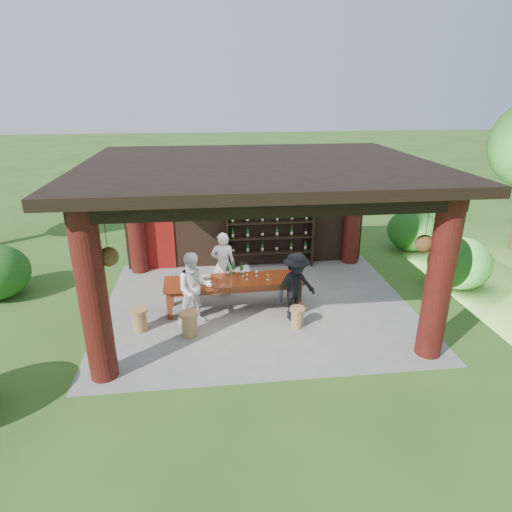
{
  "coord_description": "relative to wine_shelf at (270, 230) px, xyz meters",
  "views": [
    {
      "loc": [
        -1.13,
        -9.26,
        4.96
      ],
      "look_at": [
        0.0,
        0.4,
        1.15
      ],
      "focal_mm": 30.0,
      "sensor_mm": 36.0,
      "label": 1
    }
  ],
  "objects": [
    {
      "name": "wine_shelf",
      "position": [
        0.0,
        0.0,
        0.0
      ],
      "size": [
        2.56,
        0.39,
        2.25
      ],
      "color": "black",
      "rests_on": "ground"
    },
    {
      "name": "stool_near_left",
      "position": [
        -2.26,
        -3.62,
        -0.84
      ],
      "size": [
        0.42,
        0.42,
        0.55
      ],
      "rotation": [
        0.0,
        0.0,
        -0.28
      ],
      "color": "olive",
      "rests_on": "ground"
    },
    {
      "name": "napkin_basket",
      "position": [
        -1.9,
        -2.52,
        -0.31
      ],
      "size": [
        0.26,
        0.19,
        0.14
      ],
      "primitive_type": "cube",
      "rotation": [
        0.0,
        0.0,
        0.03
      ],
      "color": "#BF6672",
      "rests_on": "tasting_table"
    },
    {
      "name": "stool_far_left",
      "position": [
        -3.36,
        -3.29,
        -0.85
      ],
      "size": [
        0.4,
        0.4,
        0.52
      ],
      "rotation": [
        0.0,
        0.0,
        0.41
      ],
      "color": "olive",
      "rests_on": "ground"
    },
    {
      "name": "shrubs",
      "position": [
        0.67,
        -2.55,
        -0.56
      ],
      "size": [
        15.16,
        8.21,
        1.36
      ],
      "color": "#194C14",
      "rests_on": "ground"
    },
    {
      "name": "guest_man",
      "position": [
        0.12,
        -3.19,
        -0.32
      ],
      "size": [
        1.2,
        1.0,
        1.62
      ],
      "primitive_type": "imported",
      "rotation": [
        0.0,
        0.0,
        0.46
      ],
      "color": "black",
      "rests_on": "ground"
    },
    {
      "name": "guest_woman",
      "position": [
        -2.14,
        -3.07,
        -0.3
      ],
      "size": [
        0.91,
        0.77,
        1.67
      ],
      "primitive_type": "imported",
      "rotation": [
        0.0,
        0.0,
        0.19
      ],
      "color": "white",
      "rests_on": "ground"
    },
    {
      "name": "table_glasses",
      "position": [
        -0.75,
        -2.45,
        -0.31
      ],
      "size": [
        0.63,
        0.36,
        0.15
      ],
      "color": "silver",
      "rests_on": "tasting_table"
    },
    {
      "name": "tasting_table",
      "position": [
        -1.23,
        -2.49,
        -0.5
      ],
      "size": [
        3.29,
        0.93,
        0.75
      ],
      "rotation": [
        0.0,
        0.0,
        0.03
      ],
      "color": "#571E0C",
      "rests_on": "ground"
    },
    {
      "name": "host",
      "position": [
        -1.44,
        -1.73,
        -0.29
      ],
      "size": [
        0.65,
        0.46,
        1.68
      ],
      "primitive_type": "imported",
      "rotation": [
        0.0,
        0.0,
        3.04
      ],
      "color": "white",
      "rests_on": "ground"
    },
    {
      "name": "pavilion",
      "position": [
        -0.66,
        -2.02,
        1.0
      ],
      "size": [
        7.5,
        6.0,
        3.6
      ],
      "color": "slate",
      "rests_on": "ground"
    },
    {
      "name": "ground",
      "position": [
        -0.64,
        -2.45,
        -1.13
      ],
      "size": [
        90.0,
        90.0,
        0.0
      ],
      "primitive_type": "plane",
      "color": "#2D5119",
      "rests_on": "ground"
    },
    {
      "name": "stool_near_right",
      "position": [
        0.11,
        -3.54,
        -0.88
      ],
      "size": [
        0.35,
        0.35,
        0.46
      ],
      "rotation": [
        0.0,
        0.0,
        -0.34
      ],
      "color": "olive",
      "rests_on": "ground"
    },
    {
      "name": "table_bottles",
      "position": [
        -1.19,
        -2.18,
        -0.23
      ],
      "size": [
        0.42,
        0.16,
        0.31
      ],
      "color": "#194C1E",
      "rests_on": "tasting_table"
    },
    {
      "name": "trees",
      "position": [
        2.83,
        -0.72,
        2.24
      ],
      "size": [
        22.16,
        10.46,
        4.8
      ],
      "color": "#3F2819",
      "rests_on": "ground"
    }
  ]
}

